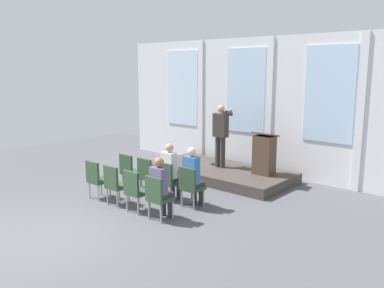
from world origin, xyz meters
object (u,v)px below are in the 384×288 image
(chair_r1_c2, at_px, (135,189))
(audience_r1_c3, at_px, (160,185))
(speaker, at_px, (221,131))
(chair_r1_c1, at_px, (115,183))
(mic_stand, at_px, (216,153))
(chair_r0_c1, at_px, (148,174))
(audience_r0_c3, at_px, (193,174))
(chair_r1_c0, at_px, (97,177))
(chair_r0_c2, at_px, (168,179))
(audience_r0_c2, at_px, (170,169))
(chair_r0_c0, at_px, (129,169))
(chair_r1_c3, at_px, (158,195))
(chair_r0_c3, at_px, (190,185))
(lectern, at_px, (264,154))

(chair_r1_c2, relative_size, audience_r1_c3, 0.71)
(speaker, relative_size, chair_r1_c1, 1.91)
(mic_stand, distance_m, chair_r0_c1, 2.72)
(chair_r0_c1, xyz_separation_m, audience_r0_c3, (1.39, 0.08, 0.23))
(chair_r0_c1, relative_size, chair_r1_c1, 1.00)
(audience_r0_c3, height_order, chair_r1_c2, audience_r0_c3)
(audience_r1_c3, bearing_deg, speaker, 107.37)
(mic_stand, relative_size, chair_r1_c0, 1.65)
(chair_r0_c2, relative_size, audience_r0_c2, 0.68)
(chair_r0_c1, xyz_separation_m, chair_r0_c2, (0.70, 0.00, 0.00))
(chair_r0_c2, distance_m, chair_r1_c2, 1.01)
(chair_r0_c0, distance_m, chair_r1_c3, 2.32)
(audience_r0_c2, distance_m, chair_r1_c1, 1.32)
(chair_r1_c1, height_order, chair_r1_c3, same)
(chair_r0_c1, xyz_separation_m, chair_r0_c3, (1.39, 0.00, 0.00))
(chair_r0_c3, bearing_deg, chair_r1_c2, -124.49)
(chair_r0_c1, bearing_deg, chair_r1_c2, -55.51)
(lectern, height_order, chair_r1_c1, lectern)
(speaker, relative_size, chair_r0_c3, 1.91)
(chair_r1_c1, bearing_deg, audience_r1_c3, 3.33)
(audience_r0_c2, xyz_separation_m, audience_r0_c3, (0.70, -0.00, 0.00))
(speaker, bearing_deg, chair_r1_c1, -94.80)
(chair_r0_c0, bearing_deg, audience_r1_c3, -24.05)
(mic_stand, height_order, chair_r0_c2, mic_stand)
(chair_r1_c1, bearing_deg, audience_r0_c3, 38.09)
(chair_r0_c3, distance_m, audience_r0_c3, 0.24)
(chair_r0_c0, bearing_deg, audience_r0_c3, 2.14)
(chair_r0_c2, bearing_deg, chair_r1_c3, -55.51)
(chair_r0_c2, height_order, chair_r1_c1, same)
(mic_stand, xyz_separation_m, audience_r0_c2, (0.70, -2.65, 0.14))
(audience_r0_c2, relative_size, chair_r1_c0, 1.47)
(mic_stand, height_order, chair_r0_c0, mic_stand)
(chair_r0_c1, bearing_deg, chair_r1_c3, -36.04)
(lectern, height_order, chair_r1_c0, lectern)
(chair_r0_c2, relative_size, audience_r1_c3, 0.71)
(chair_r0_c1, height_order, chair_r1_c2, same)
(chair_r0_c0, relative_size, chair_r1_c3, 1.00)
(mic_stand, relative_size, audience_r0_c3, 1.13)
(chair_r1_c1, height_order, audience_r1_c3, audience_r1_c3)
(mic_stand, relative_size, lectern, 1.34)
(chair_r0_c3, height_order, audience_r0_c3, audience_r0_c3)
(speaker, bearing_deg, chair_r1_c2, -83.67)
(audience_r0_c2, bearing_deg, audience_r1_c3, -55.43)
(speaker, distance_m, mic_stand, 0.79)
(mic_stand, bearing_deg, chair_r1_c1, -89.95)
(chair_r0_c3, distance_m, audience_r1_c3, 0.95)
(audience_r0_c3, xyz_separation_m, chair_r1_c2, (-0.70, -1.09, -0.23))
(lectern, distance_m, chair_r0_c2, 2.88)
(speaker, relative_size, lectern, 1.55)
(audience_r0_c3, xyz_separation_m, chair_r1_c0, (-2.09, -1.09, -0.23))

